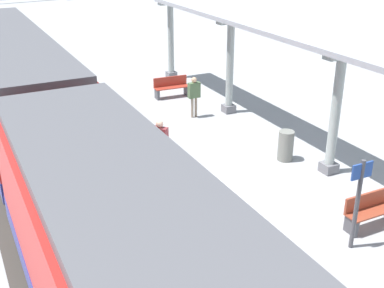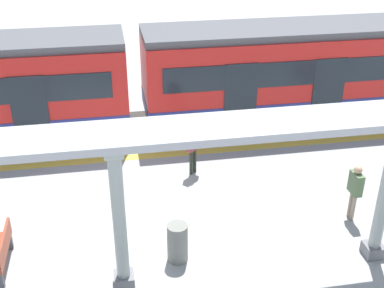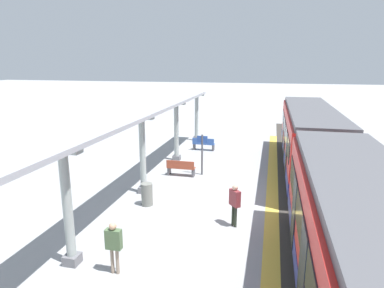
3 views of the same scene
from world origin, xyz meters
name	(u,v)px [view 2 (image 2 of 3)]	position (x,y,z in m)	size (l,w,h in m)	color
ground_plane	(124,211)	(0.00, 0.00, 0.00)	(176.00, 176.00, 0.00)	#97999A
tactile_edge_strip	(119,157)	(-2.99, 0.00, 0.00)	(0.54, 28.71, 0.01)	gold
trackbed	(117,131)	(-4.86, 0.00, 0.00)	(3.20, 40.71, 0.01)	#38332D
train_far_carriage	(314,70)	(-4.85, 7.11, 1.83)	(2.65, 12.16, 3.48)	red
canopy_pillar_third	(119,217)	(2.81, -0.15, 1.81)	(1.10, 0.44, 3.57)	slate
canopy_beam	(116,136)	(2.81, -0.09, 3.65)	(1.20, 23.18, 0.16)	#A8AAB2
bench_far_end	(1,252)	(1.77, -2.84, 0.44)	(1.50, 0.44, 0.86)	brown
trash_bin	(177,242)	(2.16, 1.12, 0.48)	(0.48, 0.48, 0.96)	slate
passenger_waiting_near_edge	(193,143)	(-1.63, 2.15, 1.02)	(0.47, 0.49, 1.63)	#252C20
passenger_by_the_benches	(355,186)	(1.35, 5.81, 0.99)	(0.46, 0.21, 1.58)	gray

